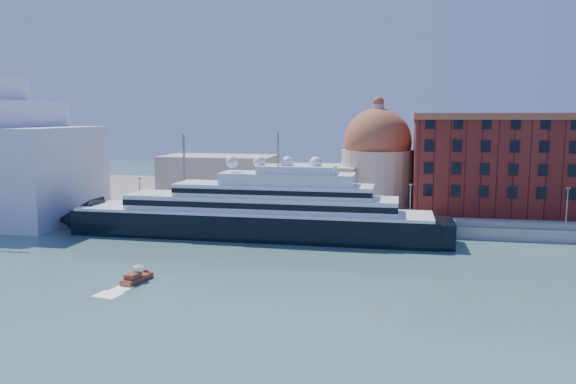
# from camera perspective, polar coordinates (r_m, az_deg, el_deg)

# --- Properties ---
(ground) EXTENTS (400.00, 400.00, 0.00)m
(ground) POSITION_cam_1_polar(r_m,az_deg,el_deg) (93.55, -6.35, -7.56)
(ground) COLOR #345B59
(ground) RESTS_ON ground
(quay) EXTENTS (180.00, 10.00, 2.50)m
(quay) POSITION_cam_1_polar(r_m,az_deg,el_deg) (125.25, -1.65, -3.00)
(quay) COLOR gray
(quay) RESTS_ON ground
(land) EXTENTS (260.00, 72.00, 2.00)m
(land) POSITION_cam_1_polar(r_m,az_deg,el_deg) (164.97, 1.53, -0.47)
(land) COLOR slate
(land) RESTS_ON ground
(quay_fence) EXTENTS (180.00, 0.10, 1.20)m
(quay_fence) POSITION_cam_1_polar(r_m,az_deg,el_deg) (120.61, -2.13, -2.53)
(quay_fence) COLOR slate
(quay_fence) RESTS_ON quay
(superyacht) EXTENTS (83.72, 11.61, 25.02)m
(superyacht) POSITION_cam_1_polar(r_m,az_deg,el_deg) (115.25, -4.90, -2.42)
(superyacht) COLOR black
(superyacht) RESTS_ON ground
(service_barge) EXTENTS (12.14, 5.99, 2.62)m
(service_barge) POSITION_cam_1_polar(r_m,az_deg,el_deg) (136.34, -25.76, -3.11)
(service_barge) COLOR white
(service_barge) RESTS_ON ground
(water_taxi) EXTENTS (2.84, 5.99, 2.73)m
(water_taxi) POSITION_cam_1_polar(r_m,az_deg,el_deg) (87.66, -15.16, -8.40)
(water_taxi) COLOR maroon
(water_taxi) RESTS_ON ground
(warehouse) EXTENTS (43.00, 19.00, 23.25)m
(warehouse) POSITION_cam_1_polar(r_m,az_deg,el_deg) (140.48, 21.27, 2.81)
(warehouse) COLOR maroon
(warehouse) RESTS_ON land
(church) EXTENTS (66.00, 18.00, 25.50)m
(church) POSITION_cam_1_polar(r_m,az_deg,el_deg) (145.84, 2.87, 2.36)
(church) COLOR beige
(church) RESTS_ON land
(lamp_posts) EXTENTS (120.80, 2.40, 18.00)m
(lamp_posts) POSITION_cam_1_polar(r_m,az_deg,el_deg) (125.72, -7.48, 0.94)
(lamp_posts) COLOR slate
(lamp_posts) RESTS_ON quay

